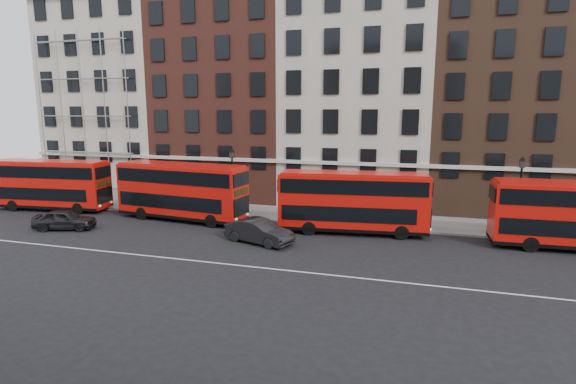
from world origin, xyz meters
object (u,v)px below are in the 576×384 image
(car_front, at_px, (259,231))
(car_rear, at_px, (65,220))
(bus_b, at_px, (181,190))
(bus_a, at_px, (50,184))
(bus_c, at_px, (352,201))

(car_front, bearing_deg, car_rear, 111.30)
(bus_b, xyz_separation_m, car_front, (7.99, -4.13, -1.62))
(bus_b, distance_m, car_rear, 8.54)
(bus_b, bearing_deg, car_front, -20.89)
(bus_a, height_order, car_front, bus_a)
(bus_b, xyz_separation_m, car_rear, (-6.74, -4.98, -1.67))
(bus_a, height_order, car_rear, bus_a)
(bus_c, bearing_deg, bus_a, 173.59)
(car_rear, bearing_deg, car_front, -104.55)
(car_front, bearing_deg, bus_b, 80.67)
(bus_b, height_order, bus_c, bus_b)
(bus_a, relative_size, car_rear, 2.43)
(bus_c, relative_size, car_rear, 2.45)
(bus_a, xyz_separation_m, bus_b, (12.72, 0.01, 0.09))
(bus_a, xyz_separation_m, bus_c, (26.18, -0.00, 0.01))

